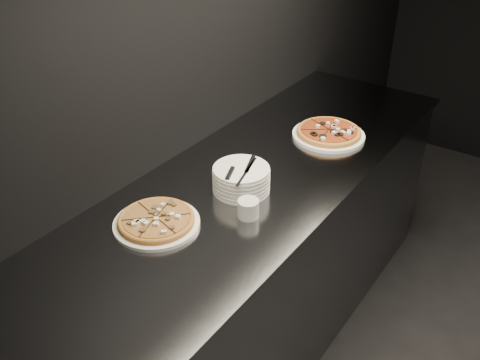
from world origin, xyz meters
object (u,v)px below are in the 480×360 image
Objects in this scene: pizza_tomato at (329,133)px; counter at (252,264)px; pizza_mushroom at (156,221)px; plate_stack at (241,179)px; cutlery at (241,170)px; ramekin at (248,208)px.

counter is at bearing -99.93° from pizza_tomato.
pizza_mushroom is at bearing -101.50° from counter.
cutlery is (0.01, -0.02, 0.05)m from plate_stack.
counter is 6.37× the size of pizza_tomato.
cutlery reaches higher than pizza_tomato.
pizza_tomato reaches higher than counter.
counter is 0.57m from cutlery.
cutlery is 0.17m from ramekin.
cutlery is at bearing -95.72° from pizza_tomato.
counter is at bearing 79.30° from cutlery.
pizza_mushroom is 0.97m from pizza_tomato.
cutlery reaches higher than counter.
pizza_tomato is at bearing 62.72° from cutlery.
pizza_tomato is (0.09, 0.49, 0.48)m from counter.
counter is 10.52× the size of cutlery.
cutlery is (0.12, 0.34, 0.08)m from pizza_mushroom.
counter is 11.22× the size of plate_stack.
ramekin is (0.12, -0.13, -0.01)m from plate_stack.
ramekin is at bearing -85.92° from pizza_tomato.
pizza_mushroom is at bearing -100.70° from pizza_tomato.
plate_stack is at bearing -81.98° from counter.
pizza_mushroom is at bearing -135.38° from ramekin.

